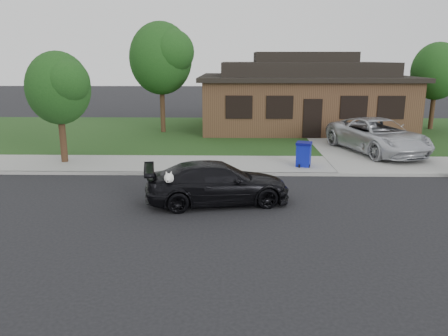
{
  "coord_description": "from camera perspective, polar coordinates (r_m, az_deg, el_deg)",
  "views": [
    {
      "loc": [
        -0.31,
        -12.8,
        4.39
      ],
      "look_at": [
        -0.59,
        0.3,
        1.1
      ],
      "focal_mm": 35.0,
      "sensor_mm": 36.0,
      "label": 1
    }
  ],
  "objects": [
    {
      "name": "ground",
      "position": [
        13.54,
        2.47,
        -4.84
      ],
      "size": [
        120.0,
        120.0,
        0.0
      ],
      "primitive_type": "plane",
      "color": "black",
      "rests_on": "ground"
    },
    {
      "name": "recycling_bin",
      "position": [
        18.04,
        10.36,
        1.81
      ],
      "size": [
        0.74,
        0.74,
        0.99
      ],
      "rotation": [
        0.0,
        0.0,
        -0.29
      ],
      "color": "#0D1898",
      "rests_on": "sidewalk"
    },
    {
      "name": "house",
      "position": [
        28.22,
        10.14,
        9.3
      ],
      "size": [
        12.6,
        8.6,
        4.65
      ],
      "color": "#422B1C",
      "rests_on": "ground"
    },
    {
      "name": "lawn",
      "position": [
        26.17,
        1.89,
        4.58
      ],
      "size": [
        60.0,
        13.0,
        0.13
      ],
      "primitive_type": "cube",
      "color": "#193814",
      "rests_on": "ground"
    },
    {
      "name": "tree_0",
      "position": [
        25.99,
        -7.93,
        14.17
      ],
      "size": [
        3.78,
        3.6,
        6.34
      ],
      "color": "#332114",
      "rests_on": "ground"
    },
    {
      "name": "minivan",
      "position": [
        21.5,
        19.4,
        4.01
      ],
      "size": [
        4.17,
        6.14,
        1.56
      ],
      "primitive_type": "imported",
      "rotation": [
        0.0,
        0.0,
        0.31
      ],
      "color": "silver",
      "rests_on": "driveway"
    },
    {
      "name": "driveway",
      "position": [
        24.05,
        16.44,
        3.17
      ],
      "size": [
        4.5,
        13.0,
        0.14
      ],
      "primitive_type": "cube",
      "color": "gray",
      "rests_on": "ground"
    },
    {
      "name": "tree_2",
      "position": [
        19.29,
        -20.6,
        9.88
      ],
      "size": [
        2.73,
        2.6,
        4.59
      ],
      "color": "#332114",
      "rests_on": "ground"
    },
    {
      "name": "curb",
      "position": [
        16.87,
        2.23,
        -0.79
      ],
      "size": [
        60.0,
        0.12,
        0.12
      ],
      "primitive_type": "cube",
      "color": "gray",
      "rests_on": "ground"
    },
    {
      "name": "tree_1",
      "position": [
        29.92,
        26.36,
        11.38
      ],
      "size": [
        3.15,
        3.0,
        5.25
      ],
      "color": "#332114",
      "rests_on": "ground"
    },
    {
      "name": "sidewalk",
      "position": [
        18.33,
        2.16,
        0.42
      ],
      "size": [
        60.0,
        3.0,
        0.12
      ],
      "primitive_type": "cube",
      "color": "gray",
      "rests_on": "ground"
    },
    {
      "name": "sedan",
      "position": [
        13.53,
        -0.89,
        -1.95
      ],
      "size": [
        4.73,
        2.61,
        1.3
      ],
      "rotation": [
        0.0,
        0.0,
        1.76
      ],
      "color": "black",
      "rests_on": "ground"
    }
  ]
}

